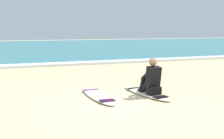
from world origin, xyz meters
name	(u,v)px	position (x,y,z in m)	size (l,w,h in m)	color
ground_plane	(120,104)	(0.00, 0.00, 0.00)	(80.00, 80.00, 0.00)	beige
sea	(30,47)	(0.00, 21.61, 0.05)	(80.00, 28.00, 0.10)	teal
breaking_foam	(58,64)	(0.00, 7.91, 0.06)	(80.00, 0.90, 0.11)	white
surfboard_main	(146,93)	(1.06, 0.72, 0.04)	(0.73, 2.14, 0.08)	#EFE5C6
surfer_seated	(152,80)	(1.09, 0.48, 0.44)	(0.39, 0.72, 0.95)	black
surfboard_spare_near	(98,95)	(-0.25, 0.90, 0.04)	(0.52, 2.23, 0.08)	#EFE5C6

